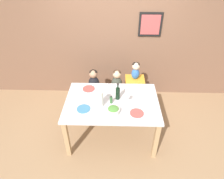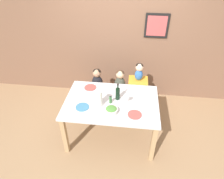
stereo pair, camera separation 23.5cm
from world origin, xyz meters
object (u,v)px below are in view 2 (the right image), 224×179
at_px(chair_far_left, 98,92).
at_px(dinner_plate_back_right, 140,94).
at_px(dinner_plate_front_right, 135,115).
at_px(dinner_plate_front_left, 82,107).
at_px(paper_towel_roll, 99,98).
at_px(chair_right_highchair, 138,87).
at_px(person_child_left, 97,79).
at_px(wine_glass_near, 127,97).
at_px(salad_bowl_large, 111,110).
at_px(chair_far_center, 120,93).
at_px(person_child_center, 120,81).
at_px(dinner_plate_back_left, 90,87).
at_px(wine_bottle, 118,93).
at_px(person_baby_right, 139,71).

height_order(chair_far_left, dinner_plate_back_right, dinner_plate_back_right).
relative_size(dinner_plate_back_right, dinner_plate_front_right, 1.00).
relative_size(dinner_plate_front_left, dinner_plate_back_right, 1.00).
bearing_deg(paper_towel_roll, chair_far_left, 102.42).
height_order(chair_right_highchair, person_child_left, person_child_left).
relative_size(wine_glass_near, salad_bowl_large, 0.82).
xyz_separation_m(chair_far_center, salad_bowl_large, (-0.05, -1.02, 0.45)).
height_order(person_child_center, dinner_plate_back_left, person_child_center).
relative_size(person_child_center, wine_bottle, 1.54).
relative_size(chair_far_center, wine_bottle, 1.50).
bearing_deg(person_child_center, dinner_plate_back_right, -53.44).
height_order(chair_right_highchair, person_baby_right, person_baby_right).
distance_m(person_child_center, person_baby_right, 0.43).
relative_size(chair_far_center, dinner_plate_front_right, 2.12).
height_order(chair_far_left, person_child_center, person_child_center).
distance_m(person_child_center, dinner_plate_front_left, 1.09).
xyz_separation_m(person_child_left, wine_bottle, (0.47, -0.69, 0.21)).
distance_m(person_baby_right, salad_bowl_large, 1.10).
height_order(chair_far_center, dinner_plate_back_right, dinner_plate_back_right).
relative_size(person_child_center, salad_bowl_large, 2.36).
xyz_separation_m(chair_far_left, chair_far_center, (0.45, 0.00, 0.00)).
xyz_separation_m(chair_right_highchair, person_child_center, (-0.35, 0.00, 0.12)).
height_order(chair_far_center, paper_towel_roll, paper_towel_roll).
height_order(chair_far_left, chair_far_center, same).
distance_m(chair_right_highchair, paper_towel_roll, 1.13).
xyz_separation_m(paper_towel_roll, wine_glass_near, (0.44, 0.12, -0.03)).
xyz_separation_m(chair_far_center, dinner_plate_front_right, (0.31, -1.04, 0.41)).
relative_size(chair_far_left, person_child_center, 0.97).
bearing_deg(person_child_center, paper_towel_roll, -106.36).
distance_m(paper_towel_roll, salad_bowl_large, 0.27).
bearing_deg(chair_far_left, person_baby_right, 0.13).
relative_size(salad_bowl_large, dinner_plate_back_right, 0.93).
bearing_deg(chair_far_left, person_child_center, 0.17).
height_order(paper_towel_roll, salad_bowl_large, paper_towel_roll).
distance_m(chair_far_center, person_child_center, 0.31).
distance_m(wine_glass_near, salad_bowl_large, 0.35).
height_order(chair_far_center, dinner_plate_back_left, dinner_plate_back_left).
xyz_separation_m(dinner_plate_back_left, dinner_plate_front_right, (0.80, -0.61, 0.00)).
distance_m(wine_glass_near, dinner_plate_back_left, 0.75).
bearing_deg(paper_towel_roll, chair_right_highchair, 55.21).
bearing_deg(dinner_plate_front_right, chair_far_center, 106.53).
bearing_deg(dinner_plate_front_right, dinner_plate_front_left, 174.64).
xyz_separation_m(paper_towel_roll, dinner_plate_back_right, (0.64, 0.36, -0.13)).
relative_size(person_baby_right, dinner_plate_back_left, 1.66).
height_order(paper_towel_roll, dinner_plate_front_left, paper_towel_roll).
bearing_deg(chair_far_center, dinner_plate_back_right, -53.37).
relative_size(chair_right_highchair, wine_glass_near, 4.57).
relative_size(chair_far_left, person_child_left, 0.97).
height_order(chair_far_center, person_child_center, person_child_center).
height_order(paper_towel_roll, dinner_plate_back_right, paper_towel_roll).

